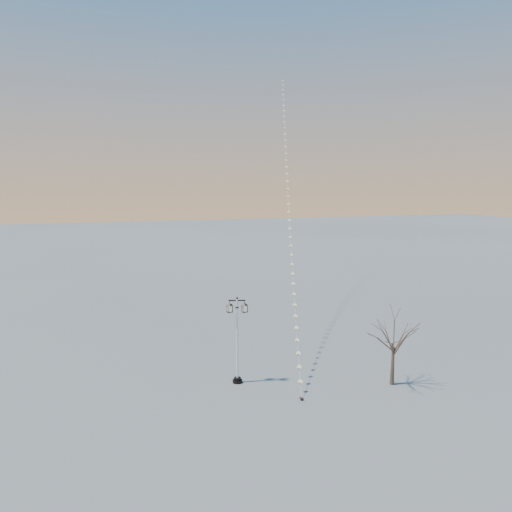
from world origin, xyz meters
name	(u,v)px	position (x,y,z in m)	size (l,w,h in m)	color
ground	(307,399)	(0.00, 0.00, 0.00)	(300.00, 300.00, 0.00)	slate
street_lamp	(237,336)	(-3.01, 3.48, 2.93)	(1.30, 0.73, 5.29)	black
bare_tree	(394,337)	(5.66, 0.19, 2.96)	(2.57, 2.57, 4.26)	#4D382A
kite_train	(288,174)	(6.57, 18.52, 12.94)	(14.45, 37.61, 26.13)	black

